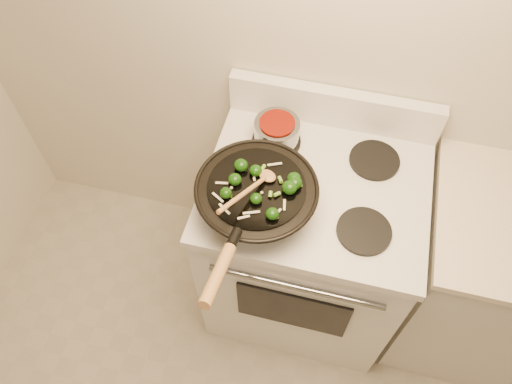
# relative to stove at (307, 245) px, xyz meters

# --- Properties ---
(stove) EXTENTS (0.78, 0.67, 1.08)m
(stove) POSITION_rel_stove_xyz_m (0.00, 0.00, 0.00)
(stove) COLOR white
(stove) RESTS_ON ground
(wok) EXTENTS (0.40, 0.66, 0.25)m
(wok) POSITION_rel_stove_xyz_m (-0.18, -0.16, 0.53)
(wok) COLOR black
(wok) RESTS_ON stove
(stirfry) EXTENTS (0.27, 0.24, 0.04)m
(stirfry) POSITION_rel_stove_xyz_m (-0.15, -0.15, 0.60)
(stirfry) COLOR #113608
(stirfry) RESTS_ON wok
(wooden_spoon) EXTENTS (0.14, 0.25, 0.09)m
(wooden_spoon) POSITION_rel_stove_xyz_m (-0.18, -0.17, 0.61)
(wooden_spoon) COLOR #A97642
(wooden_spoon) RESTS_ON wok
(saucepan) EXTENTS (0.16, 0.26, 0.10)m
(saucepan) POSITION_rel_stove_xyz_m (-0.18, 0.15, 0.51)
(saucepan) COLOR gray
(saucepan) RESTS_ON stove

